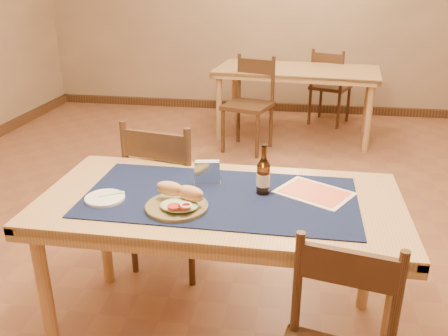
% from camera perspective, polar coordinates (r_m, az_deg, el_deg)
% --- Properties ---
extents(room, '(6.04, 7.04, 2.84)m').
position_cam_1_polar(room, '(2.71, 2.52, 16.53)').
color(room, brown).
rests_on(room, ground).
extents(main_table, '(1.60, 0.80, 0.75)m').
position_cam_1_polar(main_table, '(2.15, -0.44, -5.51)').
color(main_table, tan).
rests_on(main_table, ground).
extents(placemat, '(1.20, 0.60, 0.01)m').
position_cam_1_polar(placemat, '(2.11, -0.44, -3.45)').
color(placemat, '#10193B').
rests_on(placemat, main_table).
extents(baseboard, '(6.00, 7.00, 0.10)m').
position_cam_1_polar(baseboard, '(3.14, 2.11, -8.80)').
color(baseboard, '#462B19').
rests_on(baseboard, ground).
extents(back_table, '(1.77, 1.01, 0.75)m').
position_cam_1_polar(back_table, '(5.21, 8.74, 10.88)').
color(back_table, tan).
rests_on(back_table, ground).
extents(chair_main_far, '(0.51, 0.51, 0.95)m').
position_cam_1_polar(chair_main_far, '(2.78, -6.42, -2.94)').
color(chair_main_far, '#462B19').
rests_on(chair_main_far, ground).
extents(chair_back_near, '(0.54, 0.54, 0.93)m').
position_cam_1_polar(chair_back_near, '(4.79, 3.09, 7.88)').
color(chair_back_near, '#462B19').
rests_on(chair_back_near, ground).
extents(chair_back_far, '(0.54, 0.54, 0.89)m').
position_cam_1_polar(chair_back_far, '(5.79, 12.59, 9.66)').
color(chair_back_far, '#462B19').
rests_on(chair_back_far, ground).
extents(sandwich_plate, '(0.27, 0.27, 0.10)m').
position_cam_1_polar(sandwich_plate, '(1.99, -5.55, -4.18)').
color(sandwich_plate, brown).
rests_on(sandwich_plate, placemat).
extents(side_plate, '(0.17, 0.17, 0.01)m').
position_cam_1_polar(side_plate, '(2.14, -14.14, -3.50)').
color(side_plate, white).
rests_on(side_plate, placemat).
extents(fork, '(0.10, 0.08, 0.00)m').
position_cam_1_polar(fork, '(2.15, -13.15, -3.05)').
color(fork, '#7EC76D').
rests_on(fork, side_plate).
extents(beer_bottle, '(0.06, 0.06, 0.23)m').
position_cam_1_polar(beer_bottle, '(2.11, 4.74, -0.93)').
color(beer_bottle, '#45260C').
rests_on(beer_bottle, placemat).
extents(napkin_holder, '(0.13, 0.07, 0.11)m').
position_cam_1_polar(napkin_holder, '(2.21, -2.03, -0.63)').
color(napkin_holder, silver).
rests_on(napkin_holder, placemat).
extents(menu_card, '(0.39, 0.35, 0.01)m').
position_cam_1_polar(menu_card, '(2.17, 10.81, -2.93)').
color(menu_card, beige).
rests_on(menu_card, placemat).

